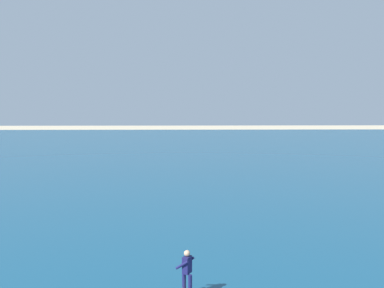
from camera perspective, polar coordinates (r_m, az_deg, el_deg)
The scene contains 2 objects.
ocean at distance 54.36m, azimuth -0.57°, elevation -1.68°, with size 160.00×90.00×0.10m, color navy.
kitesurfer at distance 17.23m, azimuth -0.01°, elevation -16.10°, with size 1.99×1.40×1.67m.
Camera 1 is at (-0.41, -4.07, 7.13)m, focal length 44.43 mm.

